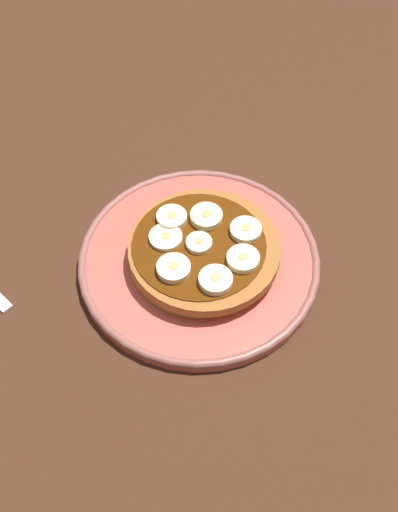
% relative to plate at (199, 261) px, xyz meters
% --- Properties ---
extents(ground_plane, '(1.40, 1.40, 0.03)m').
position_rel_plate_xyz_m(ground_plane, '(0.00, 0.00, -0.02)').
color(ground_plane, '#422616').
extents(plate, '(0.26, 0.26, 0.02)m').
position_rel_plate_xyz_m(plate, '(0.00, 0.00, 0.00)').
color(plate, '#CC594C').
rests_on(plate, ground_plane).
extents(pancake_stack, '(0.16, 0.16, 0.03)m').
position_rel_plate_xyz_m(pancake_stack, '(-0.00, -0.00, 0.02)').
color(pancake_stack, '#B0823C').
rests_on(pancake_stack, plate).
extents(banana_slice_0, '(0.03, 0.03, 0.01)m').
position_rel_plate_xyz_m(banana_slice_0, '(0.00, -0.00, 0.03)').
color(banana_slice_0, '#F2EDC4').
rests_on(banana_slice_0, pancake_stack).
extents(banana_slice_1, '(0.04, 0.04, 0.01)m').
position_rel_plate_xyz_m(banana_slice_1, '(0.04, 0.00, 0.03)').
color(banana_slice_1, '#FEF4C4').
rests_on(banana_slice_1, pancake_stack).
extents(banana_slice_2, '(0.03, 0.03, 0.01)m').
position_rel_plate_xyz_m(banana_slice_2, '(-0.04, -0.03, 0.03)').
color(banana_slice_2, '#F6EDC4').
rests_on(banana_slice_2, pancake_stack).
extents(banana_slice_3, '(0.03, 0.03, 0.01)m').
position_rel_plate_xyz_m(banana_slice_3, '(-0.00, -0.04, 0.03)').
color(banana_slice_3, '#F9ECB6').
rests_on(banana_slice_3, pancake_stack).
extents(banana_slice_4, '(0.03, 0.03, 0.01)m').
position_rel_plate_xyz_m(banana_slice_4, '(-0.05, 0.01, 0.03)').
color(banana_slice_4, '#F7F2BE').
rests_on(banana_slice_4, pancake_stack).
extents(banana_slice_5, '(0.03, 0.03, 0.01)m').
position_rel_plate_xyz_m(banana_slice_5, '(0.02, 0.04, 0.03)').
color(banana_slice_5, '#FCE8B8').
rests_on(banana_slice_5, pancake_stack).
extents(banana_slice_6, '(0.03, 0.03, 0.01)m').
position_rel_plate_xyz_m(banana_slice_6, '(0.04, -0.03, 0.03)').
color(banana_slice_6, '#F5E7B7').
rests_on(banana_slice_6, pancake_stack).
extents(banana_slice_7, '(0.03, 0.03, 0.01)m').
position_rel_plate_xyz_m(banana_slice_7, '(-0.03, 0.04, 0.03)').
color(banana_slice_7, '#F2E5C4').
rests_on(banana_slice_7, pancake_stack).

